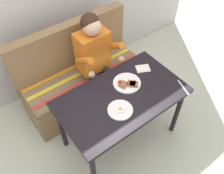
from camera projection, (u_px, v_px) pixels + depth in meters
ground_plane at (120, 136)px, 2.81m from camera, size 8.00×8.00×0.00m
table at (121, 101)px, 2.33m from camera, size 1.20×0.70×0.73m
couch at (82, 78)px, 2.97m from camera, size 1.44×0.56×1.00m
person at (96, 56)px, 2.62m from camera, size 0.45×0.61×1.21m
plate_breakfast at (127, 83)px, 2.35m from camera, size 0.27×0.27×0.05m
plate_eggs at (120, 110)px, 2.15m from camera, size 0.23×0.23×0.04m
napkin at (143, 68)px, 2.50m from camera, size 0.17×0.16×0.01m
knife at (183, 87)px, 2.33m from camera, size 0.07×0.19×0.00m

